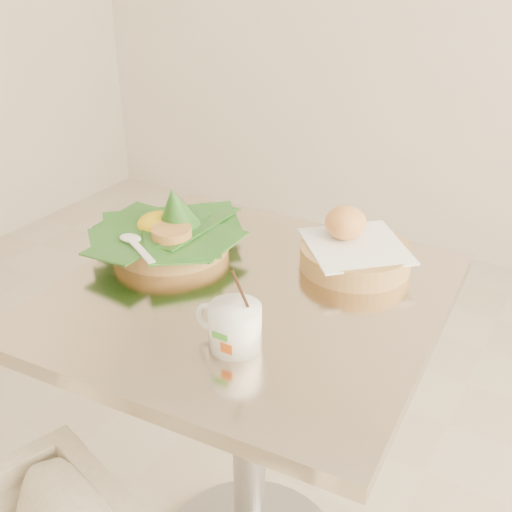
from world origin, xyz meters
The scene contains 4 objects.
cafe_table centered at (0.17, -0.03, 0.53)m, with size 0.74×0.74×0.75m.
rice_basket centered at (-0.07, 0.04, 0.79)m, with size 0.31×0.31×0.16m.
bread_basket centered at (0.30, 0.17, 0.78)m, with size 0.27×0.27×0.12m.
coffee_mug centered at (0.24, -0.19, 0.79)m, with size 0.12×0.09×0.15m.
Camera 1 is at (0.71, -0.92, 1.37)m, focal length 45.00 mm.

